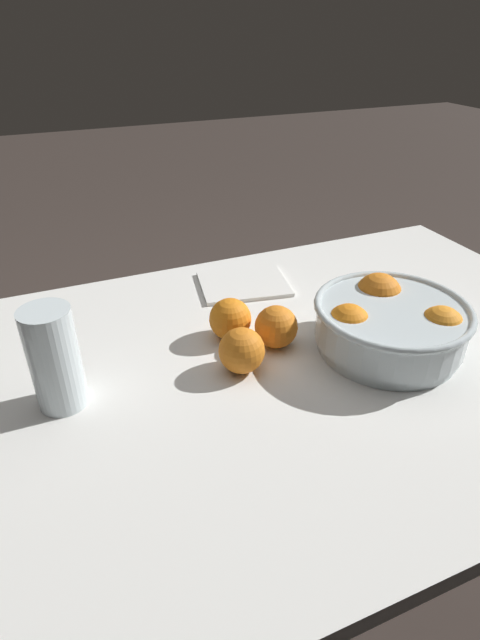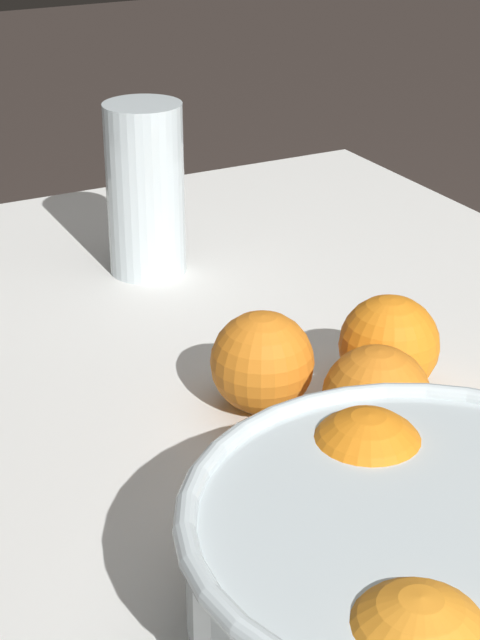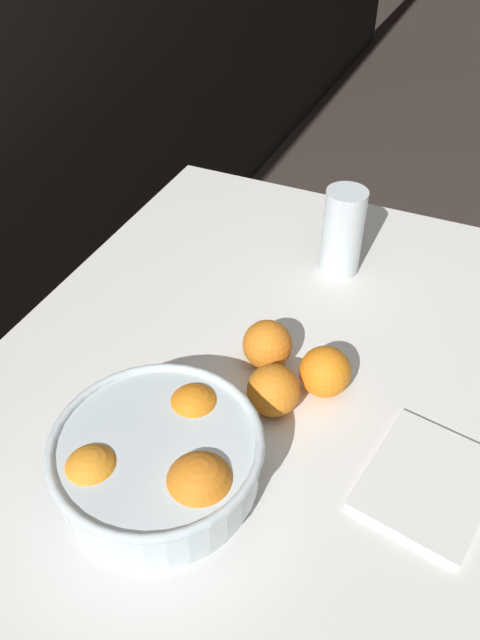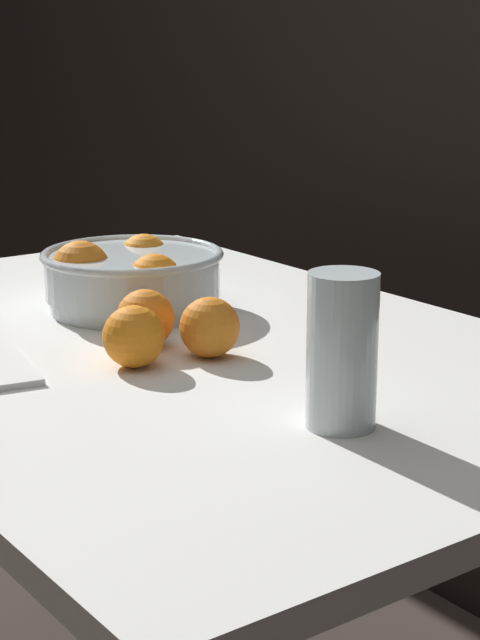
{
  "view_description": "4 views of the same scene",
  "coord_description": "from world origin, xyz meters",
  "px_view_note": "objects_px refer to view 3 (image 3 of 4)",
  "views": [
    {
      "loc": [
        0.34,
        0.59,
        1.21
      ],
      "look_at": [
        0.08,
        -0.03,
        0.79
      ],
      "focal_mm": 28.0,
      "sensor_mm": 36.0,
      "label": 1
    },
    {
      "loc": [
        -0.49,
        0.32,
        1.11
      ],
      "look_at": [
        0.1,
        0.01,
        0.78
      ],
      "focal_mm": 60.0,
      "sensor_mm": 36.0,
      "label": 2
    },
    {
      "loc": [
        -0.54,
        -0.23,
        1.39
      ],
      "look_at": [
        0.09,
        0.04,
        0.78
      ],
      "focal_mm": 35.0,
      "sensor_mm": 36.0,
      "label": 3
    },
    {
      "loc": [
        1.12,
        -0.7,
        1.1
      ],
      "look_at": [
        0.13,
        0.02,
        0.77
      ],
      "focal_mm": 60.0,
      "sensor_mm": 36.0,
      "label": 4
    }
  ],
  "objects_px": {
    "juice_glass": "(342,235)",
    "orange_loose_near_bowl": "(273,390)",
    "orange_loose_front": "(325,372)",
    "orange_loose_aside": "(265,344)",
    "fruit_bowl": "(160,460)"
  },
  "relations": [
    {
      "from": "orange_loose_front",
      "to": "orange_loose_aside",
      "type": "height_order",
      "value": "same"
    },
    {
      "from": "juice_glass",
      "to": "orange_loose_front",
      "type": "distance_m",
      "value": 0.3
    },
    {
      "from": "orange_loose_near_bowl",
      "to": "orange_loose_front",
      "type": "bearing_deg",
      "value": -40.65
    },
    {
      "from": "juice_glass",
      "to": "orange_loose_near_bowl",
      "type": "distance_m",
      "value": 0.36
    },
    {
      "from": "orange_loose_front",
      "to": "orange_loose_near_bowl",
      "type": "bearing_deg",
      "value": 139.35
    },
    {
      "from": "orange_loose_aside",
      "to": "orange_loose_front",
      "type": "bearing_deg",
      "value": -100.75
    },
    {
      "from": "fruit_bowl",
      "to": "juice_glass",
      "type": "xyz_separation_m",
      "value": [
        0.52,
        -0.07,
        0.02
      ]
    },
    {
      "from": "orange_loose_front",
      "to": "orange_loose_aside",
      "type": "xyz_separation_m",
      "value": [
        0.02,
        0.1,
        0.0
      ]
    },
    {
      "from": "fruit_bowl",
      "to": "orange_loose_front",
      "type": "height_order",
      "value": "fruit_bowl"
    },
    {
      "from": "orange_loose_aside",
      "to": "juice_glass",
      "type": "bearing_deg",
      "value": -6.74
    },
    {
      "from": "fruit_bowl",
      "to": "juice_glass",
      "type": "bearing_deg",
      "value": -7.18
    },
    {
      "from": "juice_glass",
      "to": "orange_loose_front",
      "type": "relative_size",
      "value": 2.13
    },
    {
      "from": "orange_loose_front",
      "to": "orange_loose_aside",
      "type": "bearing_deg",
      "value": 79.25
    },
    {
      "from": "fruit_bowl",
      "to": "orange_loose_aside",
      "type": "height_order",
      "value": "fruit_bowl"
    },
    {
      "from": "juice_glass",
      "to": "orange_loose_aside",
      "type": "bearing_deg",
      "value": 173.26
    }
  ]
}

